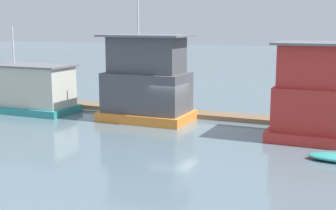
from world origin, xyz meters
TOP-DOWN VIEW (x-y plane):
  - ground_plane at (0.00, 0.00)m, footprint 200.00×200.00m
  - dock_walkway at (0.00, 3.01)m, footprint 33.80×1.60m
  - houseboat_teal at (-10.83, -0.03)m, footprint 6.12×3.30m
  - houseboat_orange at (-2.17, 0.58)m, footprint 5.68×3.58m
  - mooring_post_near_left at (-9.44, 1.96)m, footprint 0.24×0.24m

SIDE VIEW (x-z plane):
  - ground_plane at x=0.00m, z-range 0.00..0.00m
  - dock_walkway at x=0.00m, z-range 0.00..0.30m
  - mooring_post_near_left at x=-9.44m, z-range 0.00..1.21m
  - houseboat_teal at x=-10.83m, z-range -1.35..4.57m
  - houseboat_orange at x=-2.17m, z-range -2.11..7.01m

